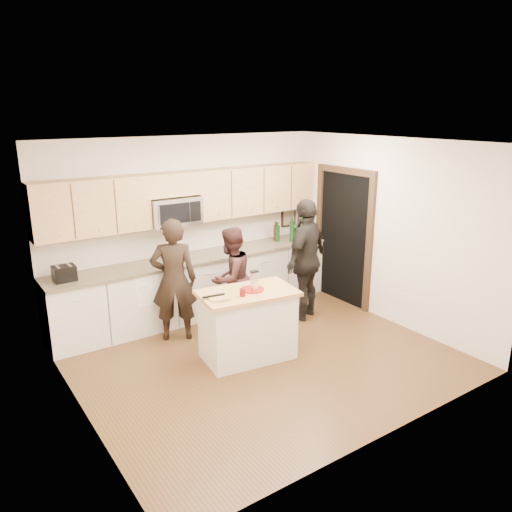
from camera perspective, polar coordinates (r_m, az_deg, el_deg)
floor at (r=6.56m, az=0.68°, el=-11.42°), size 4.50×4.50×0.00m
room_shell at (r=5.95m, az=0.74°, el=3.47°), size 4.52×4.02×2.71m
back_cabinetry at (r=7.70m, az=-6.55°, el=-3.36°), size 4.50×0.66×0.94m
upper_cabinetry at (r=7.49m, az=-7.19°, el=6.93°), size 4.50×0.33×0.75m
microwave at (r=7.35m, az=-9.39°, el=5.11°), size 0.76×0.41×0.40m
doorway at (r=8.15m, az=9.97°, el=2.67°), size 0.06×1.25×2.20m
framed_picture at (r=8.74m, az=3.73°, el=4.63°), size 0.30×0.03×0.38m
dish_towel at (r=7.06m, az=-12.74°, el=-2.69°), size 0.34×0.60×0.48m
island at (r=6.36m, az=-0.96°, el=-7.81°), size 1.29×0.86×0.90m
red_plate at (r=6.23m, az=-0.41°, el=-3.83°), size 0.29×0.29×0.02m
box_grater at (r=6.14m, az=-0.20°, el=-2.79°), size 0.10×0.06×0.25m
drink_glass at (r=6.02m, az=-1.56°, el=-4.18°), size 0.07×0.07×0.10m
cutting_board at (r=5.96m, az=-4.30°, el=-4.85°), size 0.25×0.19×0.02m
tongs at (r=5.99m, az=-4.90°, el=-4.55°), size 0.28×0.07×0.02m
knife at (r=5.88m, az=-3.63°, el=-5.03°), size 0.19×0.05×0.01m
toaster at (r=6.87m, az=-21.07°, el=-1.86°), size 0.28×0.22×0.20m
bottle_cluster at (r=8.46m, az=3.89°, el=3.10°), size 0.67×0.35×0.41m
orchid at (r=8.58m, az=4.96°, el=3.73°), size 0.34×0.33×0.49m
woman_left at (r=6.82m, az=-9.37°, el=-2.73°), size 0.74×0.64×1.70m
woman_center at (r=7.13m, az=-2.90°, el=-2.57°), size 0.86×0.76×1.49m
woman_right at (r=7.47m, az=5.75°, el=-0.38°), size 1.16×0.84×1.83m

